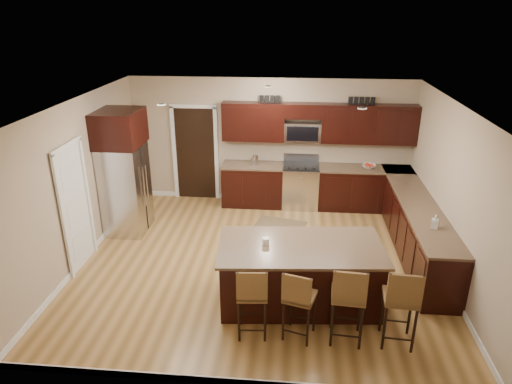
# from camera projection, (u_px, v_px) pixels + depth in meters

# --- Properties ---
(floor) EXTENTS (6.00, 6.00, 0.00)m
(floor) POSITION_uv_depth(u_px,v_px,m) (259.00, 262.00, 7.79)
(floor) COLOR #9E753E
(floor) RESTS_ON ground
(ceiling) EXTENTS (6.00, 6.00, 0.00)m
(ceiling) POSITION_uv_depth(u_px,v_px,m) (260.00, 105.00, 6.77)
(ceiling) COLOR silver
(ceiling) RESTS_ON wall_back
(wall_back) EXTENTS (6.00, 0.00, 6.00)m
(wall_back) POSITION_uv_depth(u_px,v_px,m) (270.00, 142.00, 9.81)
(wall_back) COLOR tan
(wall_back) RESTS_ON floor
(wall_left) EXTENTS (0.00, 5.50, 5.50)m
(wall_left) POSITION_uv_depth(u_px,v_px,m) (79.00, 183.00, 7.53)
(wall_left) COLOR tan
(wall_left) RESTS_ON floor
(wall_right) EXTENTS (0.00, 5.50, 5.50)m
(wall_right) POSITION_uv_depth(u_px,v_px,m) (453.00, 196.00, 7.03)
(wall_right) COLOR tan
(wall_right) RESTS_ON floor
(base_cabinets) EXTENTS (4.02, 3.96, 0.92)m
(base_cabinets) POSITION_uv_depth(u_px,v_px,m) (364.00, 207.00, 8.79)
(base_cabinets) COLOR black
(base_cabinets) RESTS_ON floor
(upper_cabinets) EXTENTS (4.00, 0.33, 0.80)m
(upper_cabinets) POSITION_uv_depth(u_px,v_px,m) (321.00, 122.00, 9.39)
(upper_cabinets) COLOR black
(upper_cabinets) RESTS_ON wall_back
(range) EXTENTS (0.76, 0.64, 1.11)m
(range) POSITION_uv_depth(u_px,v_px,m) (300.00, 186.00, 9.81)
(range) COLOR silver
(range) RESTS_ON floor
(microwave) EXTENTS (0.76, 0.31, 0.40)m
(microwave) POSITION_uv_depth(u_px,v_px,m) (302.00, 132.00, 9.52)
(microwave) COLOR silver
(microwave) RESTS_ON upper_cabinets
(doorway) EXTENTS (0.85, 0.03, 2.06)m
(doorway) POSITION_uv_depth(u_px,v_px,m) (196.00, 154.00, 10.06)
(doorway) COLOR black
(doorway) RESTS_ON floor
(pantry_door) EXTENTS (0.03, 0.80, 2.04)m
(pantry_door) POSITION_uv_depth(u_px,v_px,m) (75.00, 209.00, 7.38)
(pantry_door) COLOR white
(pantry_door) RESTS_ON floor
(letter_decor) EXTENTS (2.20, 0.03, 0.15)m
(letter_decor) POSITION_uv_depth(u_px,v_px,m) (315.00, 100.00, 9.23)
(letter_decor) COLOR black
(letter_decor) RESTS_ON upper_cabinets
(island) EXTENTS (2.42, 1.40, 0.92)m
(island) POSITION_uv_depth(u_px,v_px,m) (300.00, 276.00, 6.63)
(island) COLOR black
(island) RESTS_ON floor
(stool_left) EXTENTS (0.42, 0.42, 1.04)m
(stool_left) POSITION_uv_depth(u_px,v_px,m) (252.00, 294.00, 5.82)
(stool_left) COLOR brown
(stool_left) RESTS_ON floor
(stool_mid) EXTENTS (0.47, 0.47, 1.02)m
(stool_mid) POSITION_uv_depth(u_px,v_px,m) (299.00, 298.00, 5.78)
(stool_mid) COLOR brown
(stool_mid) RESTS_ON floor
(stool_right) EXTENTS (0.45, 0.45, 1.12)m
(stool_right) POSITION_uv_depth(u_px,v_px,m) (348.00, 296.00, 5.69)
(stool_right) COLOR brown
(stool_right) RESTS_ON floor
(refrigerator) EXTENTS (0.79, 0.92, 2.35)m
(refrigerator) POSITION_uv_depth(u_px,v_px,m) (124.00, 171.00, 8.48)
(refrigerator) COLOR silver
(refrigerator) RESTS_ON floor
(floor_mat) EXTENTS (1.11, 0.87, 0.01)m
(floor_mat) POSITION_uv_depth(u_px,v_px,m) (280.00, 225.00, 9.08)
(floor_mat) COLOR brown
(floor_mat) RESTS_ON floor
(fruit_bowl) EXTENTS (0.36, 0.36, 0.07)m
(fruit_bowl) POSITION_uv_depth(u_px,v_px,m) (369.00, 166.00, 9.51)
(fruit_bowl) COLOR silver
(fruit_bowl) RESTS_ON base_cabinets
(soap_bottle) EXTENTS (0.12, 0.13, 0.21)m
(soap_bottle) POSITION_uv_depth(u_px,v_px,m) (435.00, 222.00, 6.92)
(soap_bottle) COLOR #B2B2B2
(soap_bottle) RESTS_ON base_cabinets
(canister_tall) EXTENTS (0.12, 0.12, 0.21)m
(canister_tall) POSITION_uv_depth(u_px,v_px,m) (255.00, 160.00, 9.69)
(canister_tall) COLOR silver
(canister_tall) RESTS_ON base_cabinets
(canister_short) EXTENTS (0.11, 0.11, 0.14)m
(canister_short) POSITION_uv_depth(u_px,v_px,m) (253.00, 161.00, 9.70)
(canister_short) COLOR silver
(canister_short) RESTS_ON base_cabinets
(island_jar) EXTENTS (0.10, 0.10, 0.10)m
(island_jar) POSITION_uv_depth(u_px,v_px,m) (266.00, 241.00, 6.46)
(island_jar) COLOR white
(island_jar) RESTS_ON island
(stool_extra) EXTENTS (0.45, 0.45, 1.12)m
(stool_extra) POSITION_uv_depth(u_px,v_px,m) (402.00, 299.00, 5.64)
(stool_extra) COLOR brown
(stool_extra) RESTS_ON floor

